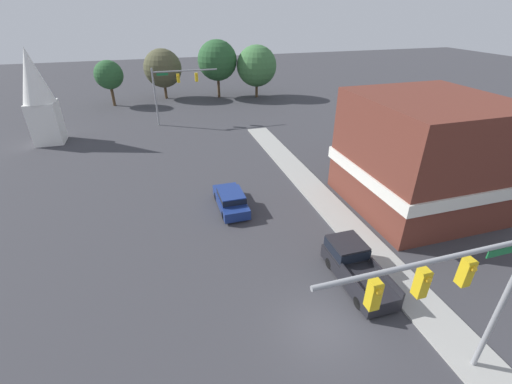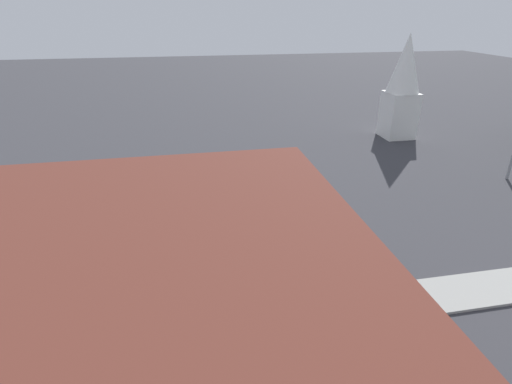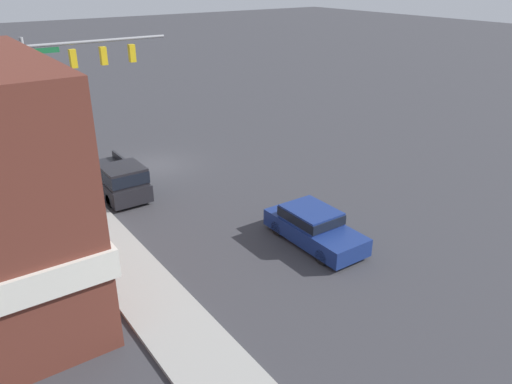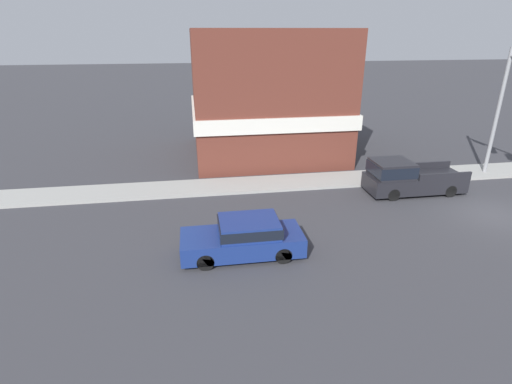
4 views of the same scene
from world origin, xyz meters
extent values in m
plane|color=#38383D|center=(0.00, 0.00, 0.00)|extent=(200.00, 200.00, 0.00)
cube|color=#9E9E99|center=(5.70, 0.00, 0.07)|extent=(2.40, 60.00, 0.14)
cylinder|color=gray|center=(5.48, -3.69, 3.72)|extent=(0.22, 0.22, 7.44)
cylinder|color=gray|center=(1.31, -3.69, 6.94)|extent=(8.33, 0.18, 0.18)
cube|color=gold|center=(2.90, -3.69, 6.08)|extent=(0.36, 0.36, 1.05)
sphere|color=yellow|center=(2.90, -3.89, 6.39)|extent=(0.22, 0.22, 0.22)
cube|color=gold|center=(1.11, -3.69, 6.08)|extent=(0.36, 0.36, 1.05)
sphere|color=yellow|center=(1.11, -3.89, 6.39)|extent=(0.22, 0.22, 0.22)
cube|color=gold|center=(-0.67, -3.69, 6.08)|extent=(0.36, 0.36, 1.05)
sphere|color=yellow|center=(-0.67, -3.89, 6.39)|extent=(0.22, 0.22, 0.22)
cube|color=#196B38|center=(4.28, -3.69, 6.65)|extent=(1.40, 0.04, 0.30)
cylinder|color=gray|center=(-6.09, 35.42, 3.58)|extent=(0.22, 0.22, 7.15)
cylinder|color=gray|center=(-2.07, 35.42, 6.65)|extent=(8.05, 0.18, 0.18)
cube|color=gold|center=(-3.01, 35.42, 5.79)|extent=(0.36, 0.36, 1.05)
sphere|color=yellow|center=(-3.01, 35.22, 6.10)|extent=(0.22, 0.22, 0.22)
cube|color=gold|center=(-0.73, 35.42, 5.79)|extent=(0.36, 0.36, 1.05)
sphere|color=yellow|center=(-0.73, 35.22, 6.10)|extent=(0.22, 0.22, 0.22)
cube|color=#196B38|center=(-4.89, 35.42, 6.36)|extent=(1.40, 0.04, 0.30)
cylinder|color=black|center=(-2.59, 13.88, 0.33)|extent=(0.22, 0.66, 0.66)
cylinder|color=black|center=(-0.86, 13.88, 0.33)|extent=(0.22, 0.66, 0.66)
cylinder|color=black|center=(-2.59, 10.93, 0.33)|extent=(0.22, 0.66, 0.66)
cylinder|color=black|center=(-0.86, 10.93, 0.33)|extent=(0.22, 0.66, 0.66)
cube|color=navy|center=(-1.72, 12.40, 0.55)|extent=(1.94, 4.76, 0.75)
cube|color=navy|center=(-1.72, 12.12, 1.22)|extent=(1.79, 2.28, 0.58)
cube|color=black|center=(-1.72, 12.12, 1.22)|extent=(1.81, 2.37, 0.40)
cylinder|color=black|center=(2.42, 3.93, 0.33)|extent=(0.22, 0.66, 0.66)
cylinder|color=black|center=(4.19, 3.93, 0.33)|extent=(0.22, 0.66, 0.66)
cylinder|color=black|center=(2.42, 0.69, 0.33)|extent=(0.22, 0.66, 0.66)
cylinder|color=black|center=(4.19, 0.69, 0.33)|extent=(0.22, 0.66, 0.66)
cube|color=black|center=(3.30, 2.31, 0.61)|extent=(1.99, 5.23, 0.85)
cube|color=black|center=(3.30, 3.73, 1.45)|extent=(1.89, 1.99, 0.84)
cube|color=black|center=(3.30, 3.73, 1.45)|extent=(1.91, 2.06, 0.59)
cube|color=black|center=(2.37, 1.16, 1.21)|extent=(0.12, 2.94, 0.35)
cube|color=black|center=(4.24, 1.16, 1.21)|extent=(0.12, 2.94, 0.35)
cube|color=brown|center=(12.18, 8.94, 4.20)|extent=(9.55, 9.86, 8.40)
cube|color=silver|center=(12.18, 8.94, 3.05)|extent=(9.85, 10.16, 0.90)
cube|color=white|center=(-18.24, 32.42, 2.31)|extent=(2.96, 2.96, 4.61)
cone|color=white|center=(-18.24, 32.42, 7.43)|extent=(3.25, 3.25, 5.63)
cylinder|color=#4C3823|center=(-12.31, 47.55, 1.38)|extent=(0.44, 0.44, 2.75)
sphere|color=#28562D|center=(-12.31, 47.55, 4.65)|extent=(4.21, 4.21, 4.21)
cylinder|color=#4C3823|center=(-4.22, 50.02, 1.07)|extent=(0.44, 0.44, 2.13)
sphere|color=#4C4C33|center=(-4.22, 50.02, 4.85)|extent=(6.03, 6.03, 6.03)
cylinder|color=#4C3823|center=(4.47, 48.27, 1.54)|extent=(0.44, 0.44, 3.08)
sphere|color=#28562D|center=(4.47, 48.27, 5.94)|extent=(6.37, 6.37, 6.37)
cylinder|color=#4C3823|center=(10.64, 46.57, 1.06)|extent=(0.44, 0.44, 2.11)
sphere|color=#3D703D|center=(10.64, 46.57, 5.06)|extent=(6.54, 6.54, 6.54)
camera|label=1|loc=(-6.39, -10.06, 14.00)|focal=24.00mm
camera|label=2|loc=(18.74, 10.40, 12.32)|focal=28.00mm
camera|label=3|loc=(11.07, 26.29, 10.77)|focal=35.00mm
camera|label=4|loc=(-15.42, 14.03, 8.28)|focal=28.00mm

